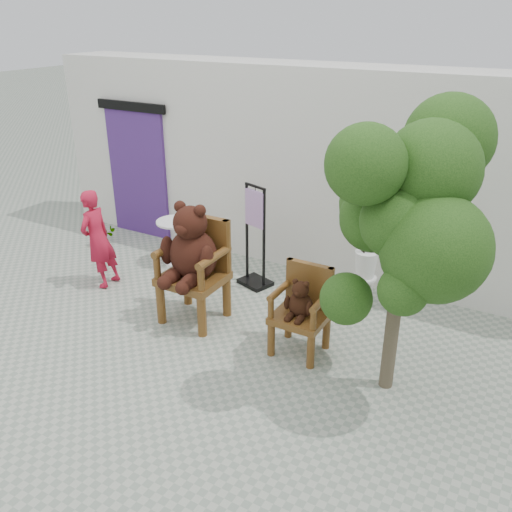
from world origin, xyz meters
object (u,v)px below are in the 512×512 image
Objects in this scene: person at (98,239)px; chair_small at (302,305)px; chair_big at (193,255)px; cafe_table at (176,237)px; tree at (410,204)px; display_stand at (255,248)px; stool_bucket at (366,264)px.

chair_small is at bearing 83.09° from person.
cafe_table is at bearing 134.54° from chair_big.
chair_big is 0.53× the size of tree.
person reaches higher than cafe_table.
tree is at bearing -11.16° from display_stand.
person is 0.97× the size of stool_bucket.
person is 2.01× the size of cafe_table.
stool_bucket is (3.57, 1.23, -0.06)m from person.
display_stand is 3.15m from tree.
tree reaches higher than stool_bucket.
person is 4.61m from tree.
chair_small reaches higher than cafe_table.
person is 0.93× the size of display_stand.
cafe_table is at bearing -164.19° from display_stand.
tree is (2.41, -1.37, 1.48)m from display_stand.
person reaches higher than chair_small.
stool_bucket is (0.30, 1.34, 0.04)m from chair_small.
display_stand is 1.60m from stool_bucket.
chair_big is 1.13× the size of person.
chair_big is at bearing -142.93° from stool_bucket.
cafe_table is at bearing 150.92° from person.
tree is at bearing -3.39° from chair_big.
stool_bucket is 2.24m from tree.
stool_bucket is at bearing 1.58° from cafe_table.
chair_small is 0.69× the size of display_stand.
display_stand is at bearing 113.65° from person.
stool_bucket is at bearing 77.52° from chair_small.
chair_small is at bearing 170.98° from tree.
chair_small is at bearing -102.48° from stool_bucket.
cafe_table is (0.51, 1.14, -0.27)m from person.
chair_big is at bearing -81.38° from display_stand.
display_stand is (1.46, -0.06, 0.14)m from cafe_table.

